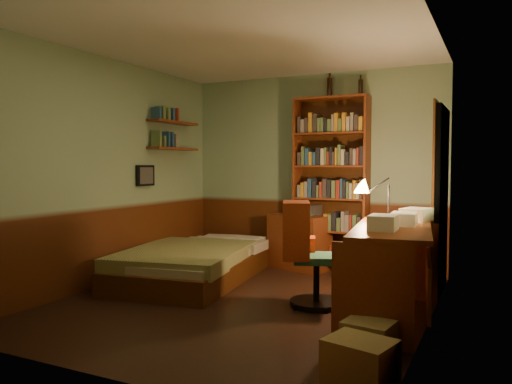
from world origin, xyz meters
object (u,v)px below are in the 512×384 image
at_px(bookshelf, 331,184).
at_px(mini_stereo, 311,210).
at_px(desk_lamp, 389,188).
at_px(bed, 196,251).
at_px(cardboard_box_a, 360,363).
at_px(cardboard_box_b, 369,338).
at_px(desk, 392,273).
at_px(dresser, 299,242).
at_px(office_chair, 316,255).

bearing_deg(bookshelf, mini_stereo, 171.66).
bearing_deg(mini_stereo, desk_lamp, -20.28).
bearing_deg(bed, bookshelf, 33.94).
distance_m(bed, mini_stereo, 1.66).
bearing_deg(cardboard_box_a, cardboard_box_b, 98.12).
bearing_deg(bed, desk, -21.70).
distance_m(dresser, desk_lamp, 1.94).
xyz_separation_m(desk_lamp, cardboard_box_a, (0.25, -2.07, -1.00)).
bearing_deg(bookshelf, bed, -138.80).
xyz_separation_m(desk_lamp, cardboard_box_b, (0.17, -1.51, -1.03)).
relative_size(mini_stereo, desk, 0.16).
xyz_separation_m(dresser, bookshelf, (0.41, 0.08, 0.77)).
height_order(bed, dresser, dresser).
relative_size(bed, mini_stereo, 9.19).
bearing_deg(mini_stereo, office_chair, -44.56).
bearing_deg(bookshelf, office_chair, -77.52).
height_order(dresser, desk, desk).
xyz_separation_m(mini_stereo, desk, (1.43, -1.83, -0.37)).
xyz_separation_m(bookshelf, office_chair, (0.39, -1.67, -0.63)).
xyz_separation_m(desk, cardboard_box_b, (0.01, -0.90, -0.30)).
bearing_deg(cardboard_box_b, bookshelf, 113.00).
bearing_deg(office_chair, cardboard_box_a, -84.10).
bearing_deg(bed, mini_stereo, 42.00).
relative_size(desk, office_chair, 1.56).
relative_size(bed, desk_lamp, 3.67).
bearing_deg(cardboard_box_b, dresser, 120.72).
relative_size(desk, cardboard_box_b, 4.52).
height_order(dresser, bookshelf, bookshelf).
relative_size(bed, bookshelf, 1.02).
height_order(mini_stereo, office_chair, office_chair).
height_order(dresser, cardboard_box_a, dresser).
height_order(bookshelf, office_chair, bookshelf).
bearing_deg(cardboard_box_b, bed, 148.55).
distance_m(dresser, cardboard_box_a, 3.58).
relative_size(dresser, desk_lamp, 1.29).
distance_m(desk, desk_lamp, 0.96).
bearing_deg(cardboard_box_a, desk, 93.51).
xyz_separation_m(bookshelf, desk, (1.13, -1.79, -0.71)).
bearing_deg(office_chair, cardboard_box_b, -75.42).
bearing_deg(mini_stereo, dresser, -108.67).
distance_m(bed, desk_lamp, 2.44).
bearing_deg(dresser, desk_lamp, -19.38).
distance_m(mini_stereo, desk_lamp, 1.80).
xyz_separation_m(dresser, cardboard_box_b, (1.55, -2.61, -0.24)).
bearing_deg(desk_lamp, bookshelf, 139.54).
bearing_deg(desk, bed, 158.38).
relative_size(dresser, cardboard_box_b, 2.34).
bearing_deg(dresser, bookshelf, 31.01).
xyz_separation_m(desk, cardboard_box_a, (0.09, -1.47, -0.27)).
distance_m(bed, cardboard_box_a, 3.29).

